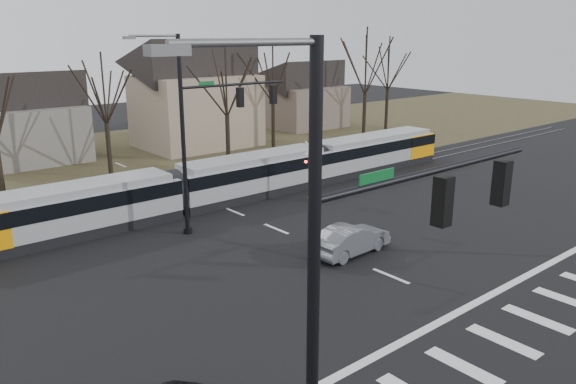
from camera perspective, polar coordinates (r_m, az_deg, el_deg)
ground at (r=24.08m, az=14.10°, el=-9.80°), size 140.00×140.00×0.00m
grass_verge at (r=48.96m, az=-17.58°, el=3.05°), size 140.00×28.00×0.01m
crosswalk at (r=22.28m, az=22.60°, el=-12.78°), size 27.00×2.60×0.01m
stop_line at (r=23.20m, az=17.74°, el=-11.10°), size 28.00×0.35×0.01m
lane_dashes at (r=35.10m, az=-7.36°, el=-1.21°), size 0.18×30.00×0.01m
rail_pair at (r=34.94m, az=-7.18°, el=-1.25°), size 90.00×1.52×0.06m
tram at (r=36.25m, az=-3.68°, el=1.83°), size 35.44×2.63×2.69m
sedan at (r=27.09m, az=6.41°, el=-4.81°), size 1.99×4.50×1.43m
signal_pole_near_left at (r=10.86m, az=8.87°, el=-8.97°), size 9.28×0.44×10.20m
signal_pole_far at (r=29.69m, az=-7.98°, el=6.93°), size 9.28×0.44×10.20m
rail_crossing_signal at (r=35.07m, az=2.28°, el=2.08°), size 1.08×0.36×4.00m
tree_row at (r=43.58m, az=-12.58°, el=8.59°), size 59.20×7.20×10.00m
house_b at (r=50.49m, az=-25.01°, el=7.26°), size 8.64×7.56×7.65m
house_c at (r=53.02m, az=-9.39°, el=10.24°), size 10.80×8.64×10.10m
house_d at (r=63.59m, az=1.56°, el=10.19°), size 8.64×7.56×7.65m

